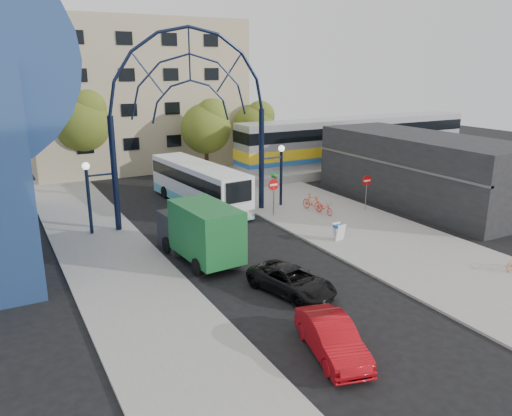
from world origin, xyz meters
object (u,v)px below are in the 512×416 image
do_not_enter_sign (367,184)px  city_bus (199,184)px  tree_north_a (207,126)px  tree_north_c (256,124)px  black_suv (292,281)px  stop_sign (274,188)px  street_name_sign (274,184)px  train_car (357,140)px  sandwich_board (339,230)px  tree_north_b (82,120)px  red_sedan (332,338)px  green_truck (199,231)px  gateway_arch (190,86)px  bike_near_a (325,208)px  bike_near_b (312,202)px

do_not_enter_sign → city_bus: size_ratio=0.22×
tree_north_a → tree_north_c: bearing=18.4°
black_suv → stop_sign: bearing=49.1°
street_name_sign → train_car: (14.80, 9.40, 0.77)m
stop_sign → tree_north_a: 14.23m
sandwich_board → train_car: train_car is taller
tree_north_b → red_sedan: tree_north_b is taller
sandwich_board → green_truck: 8.16m
tree_north_a → green_truck: tree_north_a is taller
do_not_enter_sign → train_car: (9.00, 12.00, 0.93)m
train_car → tree_north_a: size_ratio=3.59×
red_sedan → gateway_arch: bearing=97.7°
gateway_arch → green_truck: bearing=-109.9°
stop_sign → green_truck: size_ratio=0.40×
do_not_enter_sign → bike_near_a: bearing=168.2°
tree_north_b → bike_near_a: bearing=-58.4°
tree_north_a → bike_near_a: tree_north_a is taller
street_name_sign → tree_north_c: 16.95m
sandwich_board → train_car: bearing=48.1°
green_truck → do_not_enter_sign: bearing=6.9°
gateway_arch → tree_north_b: bearing=103.7°
black_suv → street_name_sign: bearing=48.7°
train_car → red_sedan: train_car is taller
street_name_sign → tree_north_b: bearing=117.7°
sandwich_board → tree_north_a: bearing=88.5°
sandwich_board → bike_near_b: bike_near_b is taller
gateway_arch → red_sedan: gateway_arch is taller
gateway_arch → do_not_enter_sign: bearing=-20.0°
do_not_enter_sign → train_car: bearing=53.1°
gateway_arch → bike_near_b: (7.83, -2.18, -7.88)m
train_car → bike_near_a: bearing=-136.5°
train_car → street_name_sign: bearing=-147.6°
gateway_arch → street_name_sign: 8.38m
stop_sign → tree_north_a: size_ratio=0.36×
do_not_enter_sign → tree_north_a: tree_north_a is taller
tree_north_b → train_car: bearing=-18.4°
street_name_sign → bike_near_b: 3.10m
stop_sign → red_sedan: size_ratio=0.62×
tree_north_b → bike_near_b: 22.04m
tree_north_b → tree_north_c: tree_north_b is taller
black_suv → bike_near_b: bearing=36.8°
tree_north_b → red_sedan: size_ratio=1.99×
tree_north_a → green_truck: bearing=-114.7°
stop_sign → city_bus: 5.99m
sandwich_board → tree_north_c: tree_north_c is taller
do_not_enter_sign → tree_north_c: bearing=86.4°
red_sedan → bike_near_a: 16.99m
train_car → sandwich_board: bearing=-131.9°
green_truck → black_suv: 6.18m
tree_north_b → red_sedan: (2.07, -33.17, -4.60)m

